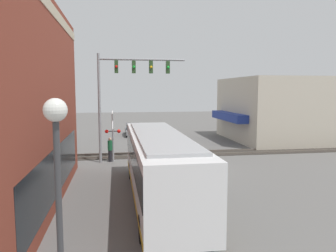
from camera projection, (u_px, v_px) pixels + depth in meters
ground_plane at (191, 172)px, 21.53m from camera, size 120.00×120.00×0.00m
shop_building at (271, 109)px, 35.16m from camera, size 11.64×9.73×6.65m
city_bus at (159, 163)px, 15.82m from camera, size 12.40×2.59×3.29m
traffic_signal_gantry at (125, 82)px, 23.98m from camera, size 0.42×6.43×7.99m
crossing_signal at (113, 131)px, 24.40m from camera, size 1.41×1.18×3.81m
streetlamp at (59, 210)px, 6.16m from camera, size 0.44×0.44×5.19m
rail_track_near at (175, 154)px, 27.42m from camera, size 2.60×60.00×0.15m
parked_car_white at (164, 138)px, 32.27m from camera, size 4.30×1.82×1.48m
parked_car_grey at (133, 130)px, 39.00m from camera, size 4.89×1.82×1.41m
pedestrian_at_crossing at (110, 149)px, 24.52m from camera, size 0.34×0.34×1.83m
pedestrian_near_bus at (187, 166)px, 19.06m from camera, size 0.34×0.34×1.83m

